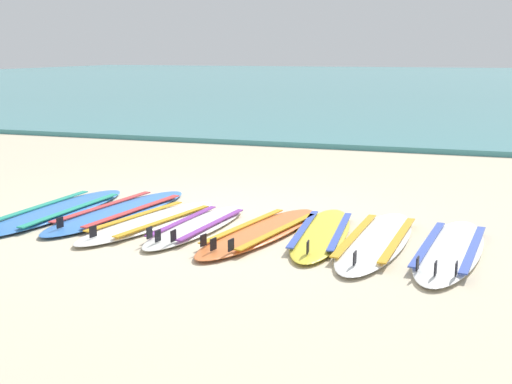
{
  "coord_description": "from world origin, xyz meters",
  "views": [
    {
      "loc": [
        2.63,
        -6.58,
        1.83
      ],
      "look_at": [
        0.33,
        0.38,
        0.25
      ],
      "focal_mm": 46.19,
      "sensor_mm": 36.0,
      "label": 1
    }
  ],
  "objects_px": {
    "surfboard_6": "(376,240)",
    "surfboard_5": "(321,233)",
    "surfboard_0": "(56,211)",
    "surfboard_4": "(261,232)",
    "surfboard_2": "(150,221)",
    "surfboard_1": "(119,211)",
    "surfboard_3": "(197,226)",
    "surfboard_7": "(450,250)"
  },
  "relations": [
    {
      "from": "surfboard_5",
      "to": "surfboard_7",
      "type": "bearing_deg",
      "value": -8.08
    },
    {
      "from": "surfboard_2",
      "to": "surfboard_6",
      "type": "distance_m",
      "value": 2.4
    },
    {
      "from": "surfboard_3",
      "to": "surfboard_7",
      "type": "distance_m",
      "value": 2.54
    },
    {
      "from": "surfboard_5",
      "to": "surfboard_7",
      "type": "distance_m",
      "value": 1.26
    },
    {
      "from": "surfboard_4",
      "to": "surfboard_1",
      "type": "bearing_deg",
      "value": 170.05
    },
    {
      "from": "surfboard_1",
      "to": "surfboard_7",
      "type": "xyz_separation_m",
      "value": [
        3.64,
        -0.35,
        0.0
      ]
    },
    {
      "from": "surfboard_1",
      "to": "surfboard_2",
      "type": "height_order",
      "value": "same"
    },
    {
      "from": "surfboard_4",
      "to": "surfboard_7",
      "type": "bearing_deg",
      "value": -1.06
    },
    {
      "from": "surfboard_2",
      "to": "surfboard_5",
      "type": "xyz_separation_m",
      "value": [
        1.85,
        0.13,
        0.0
      ]
    },
    {
      "from": "surfboard_7",
      "to": "surfboard_6",
      "type": "bearing_deg",
      "value": 172.3
    },
    {
      "from": "surfboard_0",
      "to": "surfboard_3",
      "type": "xyz_separation_m",
      "value": [
        1.79,
        -0.1,
        0.0
      ]
    },
    {
      "from": "surfboard_1",
      "to": "surfboard_2",
      "type": "bearing_deg",
      "value": -28.66
    },
    {
      "from": "surfboard_0",
      "to": "surfboard_4",
      "type": "relative_size",
      "value": 1.09
    },
    {
      "from": "surfboard_4",
      "to": "surfboard_5",
      "type": "bearing_deg",
      "value": 13.52
    },
    {
      "from": "surfboard_0",
      "to": "surfboard_7",
      "type": "distance_m",
      "value": 4.34
    },
    {
      "from": "surfboard_1",
      "to": "surfboard_5",
      "type": "relative_size",
      "value": 1.19
    },
    {
      "from": "surfboard_2",
      "to": "surfboard_4",
      "type": "height_order",
      "value": "same"
    },
    {
      "from": "surfboard_0",
      "to": "surfboard_6",
      "type": "distance_m",
      "value": 3.64
    },
    {
      "from": "surfboard_6",
      "to": "surfboard_7",
      "type": "distance_m",
      "value": 0.7
    },
    {
      "from": "surfboard_1",
      "to": "surfboard_7",
      "type": "bearing_deg",
      "value": -5.49
    },
    {
      "from": "surfboard_5",
      "to": "surfboard_6",
      "type": "distance_m",
      "value": 0.56
    },
    {
      "from": "surfboard_0",
      "to": "surfboard_6",
      "type": "bearing_deg",
      "value": -0.74
    },
    {
      "from": "surfboard_2",
      "to": "surfboard_5",
      "type": "height_order",
      "value": "same"
    },
    {
      "from": "surfboard_2",
      "to": "surfboard_4",
      "type": "distance_m",
      "value": 1.25
    },
    {
      "from": "surfboard_1",
      "to": "surfboard_5",
      "type": "height_order",
      "value": "same"
    },
    {
      "from": "surfboard_1",
      "to": "surfboard_5",
      "type": "xyz_separation_m",
      "value": [
        2.39,
        -0.17,
        0.0
      ]
    },
    {
      "from": "surfboard_6",
      "to": "surfboard_0",
      "type": "bearing_deg",
      "value": 179.26
    },
    {
      "from": "surfboard_0",
      "to": "surfboard_1",
      "type": "height_order",
      "value": "same"
    },
    {
      "from": "surfboard_4",
      "to": "surfboard_3",
      "type": "bearing_deg",
      "value": 179.46
    },
    {
      "from": "surfboard_0",
      "to": "surfboard_3",
      "type": "relative_size",
      "value": 1.25
    },
    {
      "from": "surfboard_4",
      "to": "surfboard_6",
      "type": "relative_size",
      "value": 0.97
    },
    {
      "from": "surfboard_2",
      "to": "surfboard_7",
      "type": "bearing_deg",
      "value": -0.93
    },
    {
      "from": "surfboard_3",
      "to": "surfboard_7",
      "type": "relative_size",
      "value": 0.87
    },
    {
      "from": "surfboard_3",
      "to": "surfboard_4",
      "type": "distance_m",
      "value": 0.7
    },
    {
      "from": "surfboard_0",
      "to": "surfboard_2",
      "type": "distance_m",
      "value": 1.24
    },
    {
      "from": "surfboard_5",
      "to": "surfboard_6",
      "type": "bearing_deg",
      "value": -8.54
    },
    {
      "from": "surfboard_6",
      "to": "surfboard_5",
      "type": "bearing_deg",
      "value": 171.46
    },
    {
      "from": "surfboard_0",
      "to": "surfboard_2",
      "type": "relative_size",
      "value": 1.11
    },
    {
      "from": "surfboard_0",
      "to": "surfboard_4",
      "type": "xyz_separation_m",
      "value": [
        2.49,
        -0.11,
        0.0
      ]
    },
    {
      "from": "surfboard_0",
      "to": "surfboard_5",
      "type": "distance_m",
      "value": 3.08
    },
    {
      "from": "surfboard_2",
      "to": "surfboard_5",
      "type": "distance_m",
      "value": 1.85
    },
    {
      "from": "surfboard_0",
      "to": "surfboard_3",
      "type": "height_order",
      "value": "same"
    }
  ]
}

